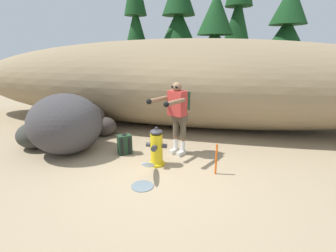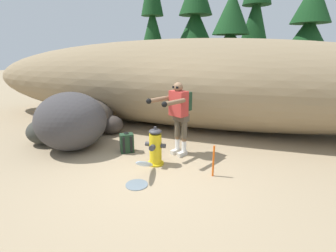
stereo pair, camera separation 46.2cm
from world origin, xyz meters
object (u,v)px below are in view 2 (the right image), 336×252
(utility_worker, at_px, (179,110))
(boulder_outlier, at_px, (44,131))
(spare_backpack, at_px, (127,143))
(boulder_mid, at_px, (71,121))
(boulder_small, at_px, (112,125))
(fire_hydrant, at_px, (155,147))
(survey_stake, at_px, (213,161))
(boulder_large, at_px, (85,115))

(utility_worker, xyz_separation_m, boulder_outlier, (-3.39, -0.38, -0.71))
(spare_backpack, xyz_separation_m, boulder_mid, (-1.31, -0.21, 0.46))
(utility_worker, height_order, boulder_small, utility_worker)
(fire_hydrant, height_order, boulder_outlier, fire_hydrant)
(boulder_small, relative_size, boulder_outlier, 0.78)
(survey_stake, bearing_deg, utility_worker, 140.02)
(spare_backpack, bearing_deg, utility_worker, -115.27)
(survey_stake, bearing_deg, boulder_large, 159.12)
(spare_backpack, bearing_deg, boulder_mid, 62.28)
(utility_worker, xyz_separation_m, boulder_small, (-2.19, 0.83, -0.77))
(boulder_mid, distance_m, boulder_outlier, 0.99)
(fire_hydrant, xyz_separation_m, utility_worker, (0.30, 0.63, 0.65))
(fire_hydrant, distance_m, spare_backpack, 0.96)
(boulder_small, distance_m, survey_stake, 3.47)
(boulder_large, height_order, boulder_small, boulder_large)
(boulder_mid, bearing_deg, boulder_small, 77.87)
(spare_backpack, distance_m, boulder_outlier, 2.24)
(spare_backpack, bearing_deg, boulder_small, 7.49)
(utility_worker, distance_m, spare_backpack, 1.43)
(boulder_large, bearing_deg, boulder_small, 6.69)
(spare_backpack, relative_size, boulder_mid, 0.29)
(boulder_large, xyz_separation_m, survey_stake, (3.89, -1.48, -0.18))
(fire_hydrant, distance_m, survey_stake, 1.20)
(boulder_small, bearing_deg, fire_hydrant, -37.45)
(spare_backpack, bearing_deg, survey_stake, -140.88)
(utility_worker, height_order, boulder_large, utility_worker)
(spare_backpack, distance_m, boulder_small, 1.48)
(spare_backpack, bearing_deg, fire_hydrant, -151.17)
(fire_hydrant, xyz_separation_m, boulder_large, (-2.70, 1.36, 0.11))
(boulder_outlier, bearing_deg, fire_hydrant, -4.54)
(utility_worker, bearing_deg, survey_stake, 75.40)
(utility_worker, relative_size, survey_stake, 2.70)
(fire_hydrant, bearing_deg, boulder_outlier, 175.46)
(boulder_mid, bearing_deg, survey_stake, -5.24)
(fire_hydrant, distance_m, utility_worker, 0.95)
(spare_backpack, height_order, boulder_large, boulder_large)
(survey_stake, bearing_deg, boulder_small, 152.94)
(boulder_outlier, bearing_deg, boulder_large, 70.62)
(boulder_mid, height_order, boulder_small, boulder_mid)
(spare_backpack, distance_m, survey_stake, 2.12)
(utility_worker, bearing_deg, boulder_mid, -54.41)
(boulder_large, distance_m, boulder_outlier, 1.19)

